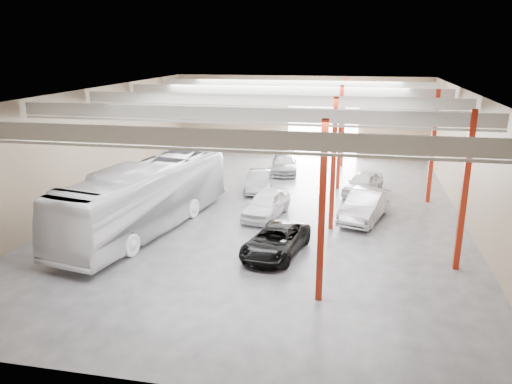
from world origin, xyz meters
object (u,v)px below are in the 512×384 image
(car_row_a, at_px, (266,204))
(car_right_near, at_px, (365,205))
(car_row_c, at_px, (284,164))
(car_row_b, at_px, (259,181))
(black_sedan, at_px, (276,241))
(car_right_far, at_px, (363,183))
(coach_bus, at_px, (146,197))

(car_row_a, bearing_deg, car_right_near, 16.55)
(car_row_c, bearing_deg, car_right_near, -66.71)
(car_row_b, bearing_deg, black_sedan, -77.21)
(car_right_near, relative_size, car_right_far, 1.18)
(coach_bus, distance_m, black_sedan, 7.62)
(black_sedan, distance_m, car_row_a, 5.39)
(car_row_a, bearing_deg, car_row_b, 115.73)
(car_row_c, height_order, car_right_near, car_right_near)
(coach_bus, relative_size, car_row_a, 2.90)
(car_row_b, height_order, car_right_far, car_right_far)
(car_row_a, height_order, car_row_c, car_row_a)
(black_sedan, relative_size, car_row_a, 1.08)
(car_row_a, height_order, car_row_b, car_row_a)
(coach_bus, height_order, car_row_a, coach_bus)
(car_right_near, height_order, car_right_far, car_right_near)
(coach_bus, relative_size, black_sedan, 2.68)
(coach_bus, bearing_deg, car_row_c, 79.35)
(car_right_near, bearing_deg, black_sedan, -109.06)
(black_sedan, xyz_separation_m, car_right_near, (4.13, 5.82, 0.17))
(black_sedan, bearing_deg, car_right_near, 65.80)
(car_row_a, distance_m, car_right_far, 7.97)
(car_row_a, distance_m, car_right_near, 5.57)
(car_right_near, bearing_deg, coach_bus, -145.13)
(coach_bus, xyz_separation_m, black_sedan, (7.26, -2.00, -1.13))
(black_sedan, distance_m, car_right_near, 7.14)
(coach_bus, distance_m, car_row_b, 9.56)
(car_row_c, xyz_separation_m, car_right_far, (5.97, -4.75, 0.05))
(coach_bus, height_order, car_right_far, coach_bus)
(coach_bus, relative_size, car_row_c, 2.74)
(car_right_near, bearing_deg, car_row_a, -157.31)
(car_row_a, distance_m, car_row_c, 10.58)
(car_row_a, relative_size, car_row_c, 0.95)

